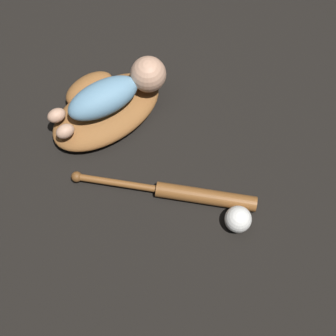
% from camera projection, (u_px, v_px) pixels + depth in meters
% --- Properties ---
extents(ground_plane, '(6.00, 6.00, 0.00)m').
position_uv_depth(ground_plane, '(124.00, 111.00, 1.52)').
color(ground_plane, black).
extents(baseball_glove, '(0.41, 0.30, 0.08)m').
position_uv_depth(baseball_glove, '(104.00, 108.00, 1.48)').
color(baseball_glove, '#935B2D').
rests_on(baseball_glove, ground).
extents(baby_figure, '(0.38, 0.20, 0.11)m').
position_uv_depth(baby_figure, '(117.00, 91.00, 1.41)').
color(baby_figure, '#6693B2').
rests_on(baby_figure, baseball_glove).
extents(baseball_bat, '(0.34, 0.48, 0.05)m').
position_uv_depth(baseball_bat, '(188.00, 194.00, 1.39)').
color(baseball_bat, brown).
rests_on(baseball_bat, ground).
extents(baseball, '(0.08, 0.08, 0.08)m').
position_uv_depth(baseball, '(238.00, 219.00, 1.35)').
color(baseball, white).
rests_on(baseball, ground).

